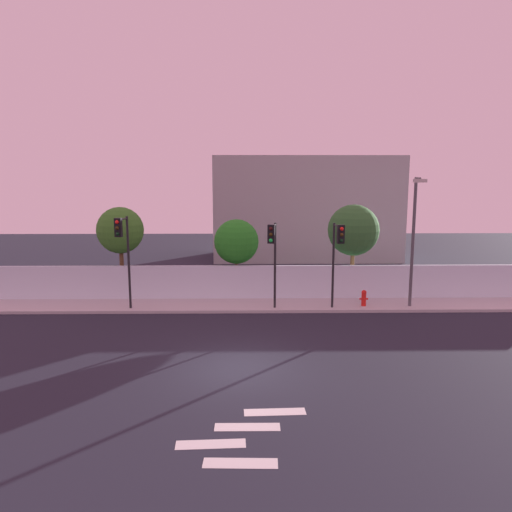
# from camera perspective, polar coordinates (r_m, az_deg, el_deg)

# --- Properties ---
(ground_plane) EXTENTS (80.00, 80.00, 0.00)m
(ground_plane) POSITION_cam_1_polar(r_m,az_deg,el_deg) (17.94, -1.98, -12.92)
(ground_plane) COLOR #20212D
(sidewalk) EXTENTS (36.00, 2.40, 0.15)m
(sidewalk) POSITION_cam_1_polar(r_m,az_deg,el_deg) (25.69, -1.64, -5.77)
(sidewalk) COLOR #B4B4B4
(sidewalk) RESTS_ON ground
(perimeter_wall) EXTENTS (36.00, 0.18, 1.80)m
(perimeter_wall) POSITION_cam_1_polar(r_m,az_deg,el_deg) (26.71, -1.61, -3.02)
(perimeter_wall) COLOR silver
(perimeter_wall) RESTS_ON sidewalk
(crosswalk_marking) EXTENTS (3.55, 3.05, 0.01)m
(crosswalk_marking) POSITION_cam_1_polar(r_m,az_deg,el_deg) (13.86, -1.35, -20.06)
(crosswalk_marking) COLOR silver
(crosswalk_marking) RESTS_ON ground
(traffic_light_left) EXTENTS (0.42, 1.25, 4.64)m
(traffic_light_left) POSITION_cam_1_polar(r_m,az_deg,el_deg) (24.58, -15.16, 1.44)
(traffic_light_left) COLOR black
(traffic_light_left) RESTS_ON sidewalk
(traffic_light_center) EXTENTS (0.48, 1.21, 4.31)m
(traffic_light_center) POSITION_cam_1_polar(r_m,az_deg,el_deg) (23.89, 1.98, 0.99)
(traffic_light_center) COLOR black
(traffic_light_center) RESTS_ON sidewalk
(traffic_light_right) EXTENTS (0.41, 1.19, 4.30)m
(traffic_light_right) POSITION_cam_1_polar(r_m,az_deg,el_deg) (24.26, 9.43, 0.97)
(traffic_light_right) COLOR black
(traffic_light_right) RESTS_ON sidewalk
(street_lamp_curbside) EXTENTS (0.93, 2.36, 6.54)m
(street_lamp_curbside) POSITION_cam_1_polar(r_m,az_deg,el_deg) (25.50, 17.87, 2.85)
(street_lamp_curbside) COLOR #4C4C51
(street_lamp_curbside) RESTS_ON sidewalk
(fire_hydrant) EXTENTS (0.44, 0.26, 0.83)m
(fire_hydrant) POSITION_cam_1_polar(r_m,az_deg,el_deg) (25.85, 12.40, -4.71)
(fire_hydrant) COLOR red
(fire_hydrant) RESTS_ON sidewalk
(roadside_tree_leftmost) EXTENTS (2.58, 2.58, 5.05)m
(roadside_tree_leftmost) POSITION_cam_1_polar(r_m,az_deg,el_deg) (28.19, -15.48, 2.86)
(roadside_tree_leftmost) COLOR brown
(roadside_tree_leftmost) RESTS_ON ground
(roadside_tree_midleft) EXTENTS (2.49, 2.49, 4.36)m
(roadside_tree_midleft) POSITION_cam_1_polar(r_m,az_deg,el_deg) (27.37, -2.29, 1.68)
(roadside_tree_midleft) COLOR brown
(roadside_tree_midleft) RESTS_ON ground
(roadside_tree_midright) EXTENTS (2.86, 2.86, 5.18)m
(roadside_tree_midright) POSITION_cam_1_polar(r_m,az_deg,el_deg) (27.90, 11.23, 2.94)
(roadside_tree_midright) COLOR brown
(roadside_tree_midright) RESTS_ON ground
(low_building_distant) EXTENTS (14.74, 6.00, 8.22)m
(low_building_distant) POSITION_cam_1_polar(r_m,az_deg,el_deg) (40.43, 5.80, 5.59)
(low_building_distant) COLOR #9E9E9E
(low_building_distant) RESTS_ON ground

